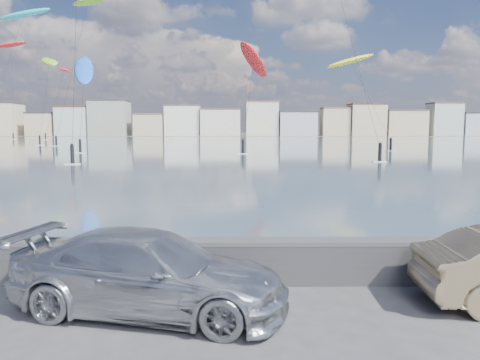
% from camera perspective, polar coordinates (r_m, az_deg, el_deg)
% --- Properties ---
extents(ground, '(700.00, 700.00, 0.00)m').
position_cam_1_polar(ground, '(8.24, -7.20, -18.64)').
color(ground, '#333335').
rests_on(ground, ground).
extents(bay_water, '(500.00, 177.00, 0.00)m').
position_cam_1_polar(bay_water, '(98.98, -0.85, 4.42)').
color(bay_water, '#334759').
rests_on(bay_water, ground).
extents(far_shore_strip, '(500.00, 60.00, 0.00)m').
position_cam_1_polar(far_shore_strip, '(207.44, -0.56, 5.48)').
color(far_shore_strip, '#4C473D').
rests_on(far_shore_strip, ground).
extents(seawall, '(400.00, 0.36, 1.08)m').
position_cam_1_polar(seawall, '(10.56, -5.47, -9.57)').
color(seawall, '#28282B').
rests_on(seawall, ground).
extents(far_buildings, '(240.79, 13.26, 14.60)m').
position_cam_1_polar(far_buildings, '(193.43, -0.19, 7.19)').
color(far_buildings, gray).
rests_on(far_buildings, ground).
extents(car_silver, '(5.61, 3.25, 1.53)m').
position_cam_1_polar(car_silver, '(9.14, -10.97, -11.01)').
color(car_silver, '#B3B6BB').
rests_on(car_silver, ground).
extents(kitesurfer_1, '(10.90, 17.85, 24.35)m').
position_cam_1_polar(kitesurfer_1, '(92.97, -24.85, 17.79)').
color(kitesurfer_1, '#19BFBF').
rests_on(kitesurfer_1, ground).
extents(kitesurfer_3, '(3.78, 16.66, 21.50)m').
position_cam_1_polar(kitesurfer_3, '(153.04, -20.64, 12.35)').
color(kitesurfer_3, red).
rests_on(kitesurfer_3, ground).
extents(kitesurfer_4, '(7.18, 19.35, 16.04)m').
position_cam_1_polar(kitesurfer_4, '(81.90, -18.47, 12.55)').
color(kitesurfer_4, blue).
rests_on(kitesurfer_4, ground).
extents(kitesurfer_7, '(8.94, 11.64, 29.75)m').
position_cam_1_polar(kitesurfer_7, '(159.90, -26.14, 14.45)').
color(kitesurfer_7, red).
rests_on(kitesurfer_7, ground).
extents(kitesurfer_10, '(9.59, 18.67, 30.24)m').
position_cam_1_polar(kitesurfer_10, '(109.54, -18.05, 19.77)').
color(kitesurfer_10, '#8CD826').
rests_on(kitesurfer_10, ground).
extents(kitesurfer_12, '(5.70, 13.00, 15.85)m').
position_cam_1_polar(kitesurfer_12, '(70.70, 1.67, 14.22)').
color(kitesurfer_12, red).
rests_on(kitesurfer_12, ground).
extents(kitesurfer_13, '(9.11, 15.22, 16.67)m').
position_cam_1_polar(kitesurfer_13, '(85.56, 13.38, 13.83)').
color(kitesurfer_13, yellow).
rests_on(kitesurfer_13, ground).
extents(kitesurfer_14, '(8.30, 21.04, 20.22)m').
position_cam_1_polar(kitesurfer_14, '(116.00, -22.23, 13.16)').
color(kitesurfer_14, '#8CD826').
rests_on(kitesurfer_14, ground).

